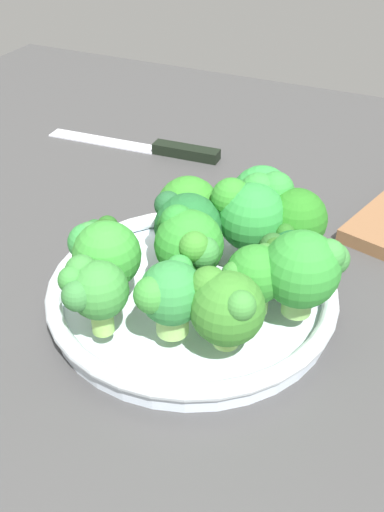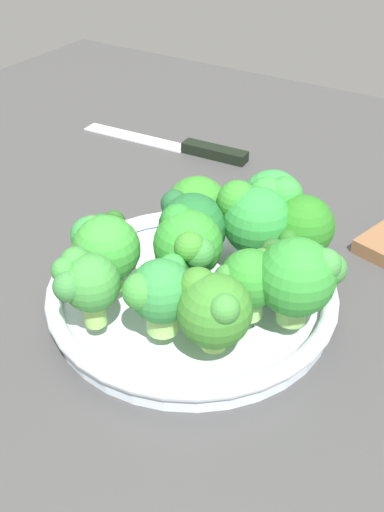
{
  "view_description": "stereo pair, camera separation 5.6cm",
  "coord_description": "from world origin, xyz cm",
  "views": [
    {
      "loc": [
        -40.44,
        -22.56,
        38.17
      ],
      "look_at": [
        0.81,
        -3.34,
        5.92
      ],
      "focal_mm": 42.68,
      "sensor_mm": 36.0,
      "label": 1
    },
    {
      "loc": [
        -37.78,
        -27.45,
        38.17
      ],
      "look_at": [
        0.81,
        -3.34,
        5.92
      ],
      "focal_mm": 42.68,
      "sensor_mm": 36.0,
      "label": 2
    }
  ],
  "objects": [
    {
      "name": "ground_plane",
      "position": [
        0.0,
        0.0,
        -1.25
      ],
      "size": [
        130.0,
        130.0,
        2.5
      ],
      "primitive_type": "cube",
      "color": "#3E3E3F"
    },
    {
      "name": "bowl",
      "position": [
        0.81,
        -3.34,
        1.49
      ],
      "size": [
        27.69,
        27.69,
        2.92
      ],
      "color": "silver",
      "rests_on": "ground_plane"
    },
    {
      "name": "broccoli_floret_0",
      "position": [
        3.61,
        -1.43,
        6.93
      ],
      "size": [
        6.64,
        7.07,
        7.29
      ],
      "color": "#8FC867",
      "rests_on": "bowl"
    },
    {
      "name": "broccoli_floret_1",
      "position": [
        10.91,
        -6.54,
        7.66
      ],
      "size": [
        6.94,
        6.75,
        8.15
      ],
      "color": "#A0D16E",
      "rests_on": "bowl"
    },
    {
      "name": "broccoli_floret_2",
      "position": [
        -5.56,
        -9.3,
        6.85
      ],
      "size": [
        6.16,
        6.5,
        6.85
      ],
      "color": "#93C75B",
      "rests_on": "bowl"
    },
    {
      "name": "broccoli_floret_3",
      "position": [
        -6.18,
        -4.57,
        6.97
      ],
      "size": [
        6.31,
        5.44,
        6.87
      ],
      "color": "#95C865",
      "rests_on": "bowl"
    },
    {
      "name": "broccoli_floret_4",
      "position": [
        -0.49,
        -3.52,
        7.83
      ],
      "size": [
        6.27,
        6.58,
        8.04
      ],
      "color": "#84C766",
      "rests_on": "bowl"
    },
    {
      "name": "broccoli_floret_5",
      "position": [
        -0.34,
        5.23,
        5.96
      ],
      "size": [
        4.63,
        4.73,
        5.13
      ],
      "color": "#7CB352",
      "rests_on": "bowl"
    },
    {
      "name": "broccoli_floret_6",
      "position": [
        4.42,
        -11.26,
        6.28
      ],
      "size": [
        4.39,
        5.01,
        5.51
      ],
      "color": "#78B75C",
      "rests_on": "bowl"
    },
    {
      "name": "broccoli_floret_7",
      "position": [
        -0.51,
        -9.89,
        6.71
      ],
      "size": [
        5.59,
        5.2,
        6.55
      ],
      "color": "#8EC26A",
      "rests_on": "bowl"
    },
    {
      "name": "broccoli_floret_8",
      "position": [
        -3.68,
        3.29,
        7.07
      ],
      "size": [
        6.17,
        7.24,
        7.3
      ],
      "color": "#A0C961",
      "rests_on": "bowl"
    },
    {
      "name": "broccoli_floret_9",
      "position": [
        -8.72,
        1.08,
        7.39
      ],
      "size": [
        5.62,
        5.64,
        6.92
      ],
      "color": "#96D061",
      "rests_on": "bowl"
    },
    {
      "name": "broccoli_floret_10",
      "position": [
        1.02,
        -13.75,
        7.52
      ],
      "size": [
        6.75,
        7.03,
        8.02
      ],
      "color": "#89BD64",
      "rests_on": "bowl"
    },
    {
      "name": "broccoli_floret_11",
      "position": [
        7.0,
        0.23,
        6.79
      ],
      "size": [
        7.03,
        6.68,
        7.1
      ],
      "color": "#96CC75",
      "rests_on": "bowl"
    },
    {
      "name": "broccoli_floret_12",
      "position": [
        7.11,
        -6.37,
        8.12
      ],
      "size": [
        7.55,
        7.47,
        8.3
      ],
      "color": "#90D762",
      "rests_on": "bowl"
    },
    {
      "name": "broccoli_floret_13",
      "position": [
        9.04,
        -10.25,
        7.17
      ],
      "size": [
        6.06,
        6.74,
        7.32
      ],
      "color": "#7DC24F",
      "rests_on": "bowl"
    },
    {
      "name": "knife",
      "position": [
        29.82,
        15.99,
        0.55
      ],
      "size": [
        3.95,
        26.69,
        1.5
      ],
      "color": "silver",
      "rests_on": "ground_plane"
    }
  ]
}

